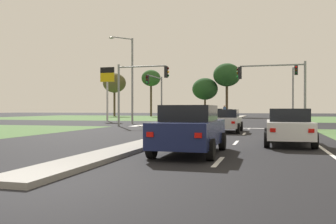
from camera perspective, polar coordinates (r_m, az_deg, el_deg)
ground_plane at (r=36.02m, az=7.65°, el=-1.92°), size 200.00×200.00×0.00m
grass_verge_far_left at (r=67.39m, az=-11.39°, el=-0.82°), size 35.00×35.00×0.01m
median_island_near at (r=17.40m, az=-0.79°, el=-4.23°), size 1.20×22.00×0.14m
median_island_far at (r=60.87m, az=10.81°, el=-0.89°), size 1.20×36.00×0.14m
lane_dash_near at (r=10.39m, az=7.95°, el=-7.77°), size 0.14×2.00×0.01m
lane_dash_second at (r=16.32m, az=10.68°, el=-4.78°), size 0.14×2.00×0.01m
lane_dash_third at (r=22.28m, az=11.94°, el=-3.38°), size 0.14×2.00×0.01m
lane_dash_fourth at (r=28.27m, az=12.66°, el=-2.57°), size 0.14×2.00×0.01m
edge_line_right at (r=17.84m, az=21.89°, el=-4.36°), size 0.14×24.00×0.01m
stop_bar_near at (r=28.72m, az=13.31°, el=-2.53°), size 6.40×0.50×0.01m
crosswalk_bar_near at (r=32.50m, az=-4.87°, el=-2.17°), size 0.70×2.80×0.01m
crosswalk_bar_second at (r=32.12m, az=-2.94°, el=-2.20°), size 0.70×2.80×0.01m
crosswalk_bar_third at (r=31.78m, az=-0.97°, el=-2.23°), size 0.70×2.80×0.01m
crosswalk_bar_fourth at (r=31.47m, az=1.04°, el=-2.25°), size 0.70×2.80×0.01m
crosswalk_bar_fifth at (r=31.21m, az=3.09°, el=-2.28°), size 0.70×2.80×0.01m
crosswalk_bar_sixth at (r=30.98m, az=5.17°, el=-2.30°), size 0.70×2.80×0.01m
car_grey_near at (r=53.21m, az=7.80°, el=-0.30°), size 2.07×4.27×1.57m
car_red_second at (r=44.71m, az=6.32°, el=-0.42°), size 2.09×4.39×1.60m
car_beige_third at (r=68.46m, az=9.41°, el=-0.16°), size 2.05×4.24×1.51m
car_navy_fourth at (r=12.01m, az=3.52°, el=-2.73°), size 2.01×4.47×1.62m
car_blue_fifth at (r=60.86m, az=8.71°, el=-0.20°), size 2.09×4.22×1.57m
car_white_sixth at (r=15.81m, az=18.48°, el=-2.17°), size 1.95×4.28×1.51m
car_silver_seventh at (r=23.88m, az=9.10°, el=-1.31°), size 2.00×4.41×1.48m
traffic_signal_near_right at (r=29.15m, az=16.93°, el=4.56°), size 5.20×0.32×5.13m
traffic_signal_near_left at (r=31.05m, az=-4.90°, el=4.55°), size 4.63×0.32×5.37m
traffic_signal_far_right at (r=40.79m, az=19.28°, el=4.24°), size 0.32×4.80×6.13m
traffic_signal_far_left at (r=42.04m, az=-1.86°, el=3.62°), size 0.32×5.77×5.44m
street_lamp_second at (r=36.27m, az=-6.00°, el=5.76°), size 1.83×1.99×8.57m
pedestrian_at_median at (r=45.55m, az=8.91°, el=0.19°), size 0.34×0.34×1.87m
fuel_price_totem at (r=45.59m, az=-9.56°, el=4.74°), size 1.80×0.24×6.69m
treeline_near at (r=76.06m, az=-8.46°, el=4.53°), size 4.76×4.76×8.98m
treeline_second at (r=74.56m, az=-2.70°, el=5.30°), size 3.92×3.92×9.56m
treeline_third at (r=71.06m, az=5.87°, el=3.63°), size 5.00×5.00×7.58m
treeline_fourth at (r=70.12m, az=9.28°, el=5.75°), size 5.19×5.19×10.24m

